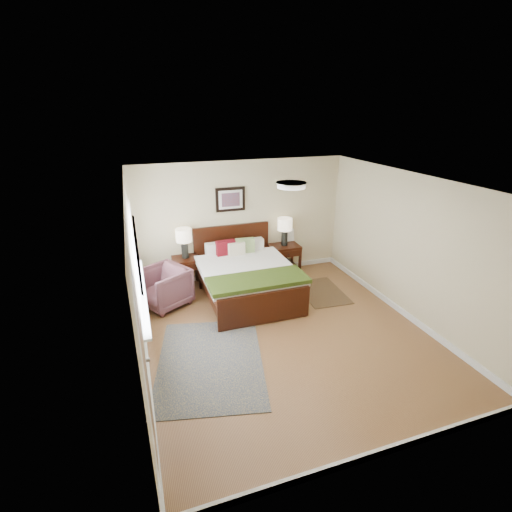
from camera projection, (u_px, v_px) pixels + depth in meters
name	position (u px, v px, depth m)	size (l,w,h in m)	color
floor	(286.00, 333.00, 6.16)	(5.00, 5.00, 0.00)	brown
back_wall	(242.00, 220.00, 7.88)	(4.50, 0.04, 2.50)	#C4B78E
front_wall	(394.00, 363.00, 3.49)	(4.50, 0.04, 2.50)	#C4B78E
left_wall	(136.00, 285.00, 5.02)	(0.04, 5.00, 2.50)	#C4B78E
right_wall	(409.00, 247.00, 6.36)	(0.04, 5.00, 2.50)	#C4B78E
ceiling	(291.00, 182.00, 5.22)	(4.50, 5.00, 0.02)	white
window	(137.00, 257.00, 5.60)	(0.11, 2.72, 1.32)	silver
door	(146.00, 378.00, 3.56)	(0.06, 1.00, 2.18)	silver
ceil_fixture	(291.00, 185.00, 5.23)	(0.44, 0.44, 0.08)	white
bed	(246.00, 272.00, 7.15)	(1.77, 2.14, 1.15)	#341307
wall_art	(230.00, 199.00, 7.61)	(0.62, 0.05, 0.50)	black
nightstand_left	(186.00, 264.00, 7.56)	(0.53, 0.48, 0.64)	#341307
nightstand_right	(284.00, 256.00, 8.26)	(0.66, 0.49, 0.65)	#341307
lamp_left	(184.00, 238.00, 7.37)	(0.32, 0.32, 0.61)	black
lamp_right	(285.00, 227.00, 8.01)	(0.32, 0.32, 0.61)	black
armchair	(164.00, 287.00, 6.88)	(0.80, 0.82, 0.75)	brown
rug_persian	(210.00, 361.00, 5.46)	(1.51, 2.13, 0.01)	#0C1D40
rug_navy	(322.00, 292.00, 7.50)	(0.81, 1.21, 0.01)	black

